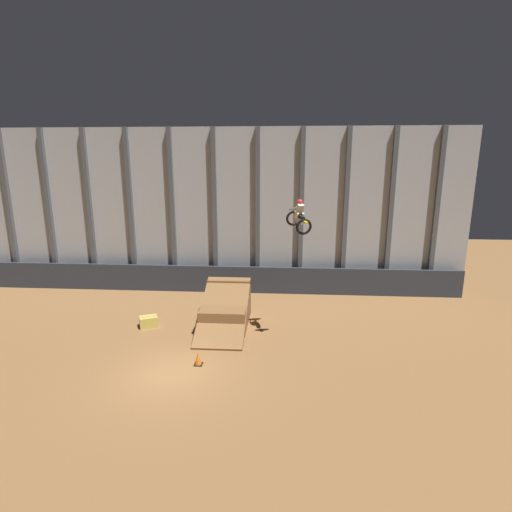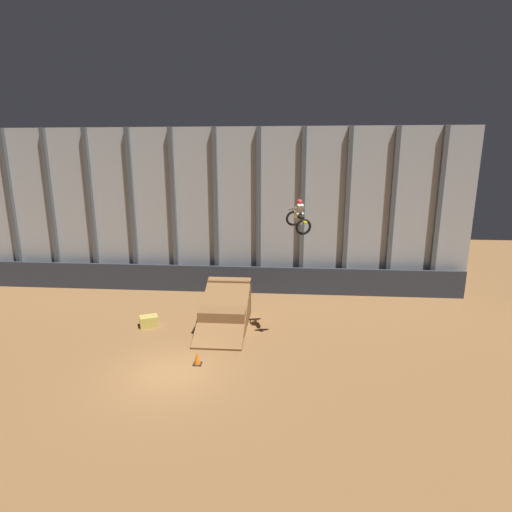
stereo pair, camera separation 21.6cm
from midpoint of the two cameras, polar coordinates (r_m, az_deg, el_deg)
name	(u,v)px [view 1 (the left image)]	position (r m, az deg, el deg)	size (l,w,h in m)	color
ground_plane	(172,374)	(17.20, -12.34, -16.16)	(60.00, 60.00, 0.00)	olive
arena_back_wall	(215,211)	(26.03, -6.09, 6.39)	(32.00, 0.40, 10.44)	#ADB2B7
lower_barrier	(215,279)	(26.21, -6.13, -3.30)	(31.36, 0.20, 1.74)	#2D333D
dirt_ramp	(226,310)	(21.29, -4.59, -7.68)	(2.37, 4.73, 2.19)	brown
rider_bike_solo	(299,218)	(18.22, 5.82, 5.48)	(1.19, 1.85, 1.54)	black
traffic_cone_near_ramp	(198,359)	(17.56, -8.62, -14.28)	(0.36, 0.36, 0.58)	black
hay_bale_trackside	(149,322)	(21.70, -15.37, -9.04)	(1.07, 0.92, 0.57)	#CCB751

